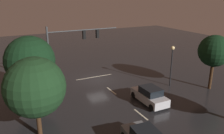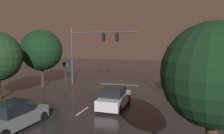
{
  "view_description": "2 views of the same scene",
  "coord_description": "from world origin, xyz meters",
  "px_view_note": "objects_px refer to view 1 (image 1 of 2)",
  "views": [
    {
      "loc": [
        10.67,
        25.27,
        10.45
      ],
      "look_at": [
        -0.58,
        2.99,
        2.47
      ],
      "focal_mm": 36.49,
      "sensor_mm": 36.0,
      "label": 1
    },
    {
      "loc": [
        -6.9,
        25.0,
        5.31
      ],
      "look_at": [
        0.02,
        1.95,
        2.57
      ],
      "focal_mm": 34.84,
      "sensor_mm": 36.0,
      "label": 2
    }
  ],
  "objects_px": {
    "tree_right_near": "(35,87)",
    "tree_right_far": "(30,61)",
    "route_sign": "(30,71)",
    "traffic_signal_assembly": "(72,44)",
    "street_lamp_left_kerb": "(172,58)",
    "tree_left_near": "(214,51)",
    "car_approaching": "(150,95)"
  },
  "relations": [
    {
      "from": "route_sign",
      "to": "tree_right_far",
      "type": "height_order",
      "value": "tree_right_far"
    },
    {
      "from": "tree_right_far",
      "to": "traffic_signal_assembly",
      "type": "bearing_deg",
      "value": -149.84
    },
    {
      "from": "street_lamp_left_kerb",
      "to": "tree_left_near",
      "type": "relative_size",
      "value": 0.77
    },
    {
      "from": "car_approaching",
      "to": "street_lamp_left_kerb",
      "type": "distance_m",
      "value": 6.1
    },
    {
      "from": "car_approaching",
      "to": "tree_right_far",
      "type": "xyz_separation_m",
      "value": [
        10.36,
        -5.32,
        3.6
      ]
    },
    {
      "from": "traffic_signal_assembly",
      "to": "route_sign",
      "type": "relative_size",
      "value": 3.25
    },
    {
      "from": "car_approaching",
      "to": "tree_left_near",
      "type": "xyz_separation_m",
      "value": [
        -8.41,
        0.15,
        3.67
      ]
    },
    {
      "from": "car_approaching",
      "to": "route_sign",
      "type": "distance_m",
      "value": 14.19
    },
    {
      "from": "tree_right_far",
      "to": "route_sign",
      "type": "bearing_deg",
      "value": -94.68
    },
    {
      "from": "tree_right_near",
      "to": "tree_right_far",
      "type": "height_order",
      "value": "tree_right_far"
    },
    {
      "from": "tree_left_near",
      "to": "tree_right_far",
      "type": "xyz_separation_m",
      "value": [
        18.76,
        -5.47,
        -0.06
      ]
    },
    {
      "from": "car_approaching",
      "to": "street_lamp_left_kerb",
      "type": "bearing_deg",
      "value": -151.85
    },
    {
      "from": "traffic_signal_assembly",
      "to": "tree_right_far",
      "type": "xyz_separation_m",
      "value": [
        5.06,
        2.94,
        -0.62
      ]
    },
    {
      "from": "route_sign",
      "to": "traffic_signal_assembly",
      "type": "bearing_deg",
      "value": 159.12
    },
    {
      "from": "route_sign",
      "to": "tree_right_far",
      "type": "bearing_deg",
      "value": 85.32
    },
    {
      "from": "traffic_signal_assembly",
      "to": "tree_right_far",
      "type": "height_order",
      "value": "traffic_signal_assembly"
    },
    {
      "from": "car_approaching",
      "to": "route_sign",
      "type": "xyz_separation_m",
      "value": [
        9.97,
        -10.04,
        1.11
      ]
    },
    {
      "from": "street_lamp_left_kerb",
      "to": "tree_right_near",
      "type": "xyz_separation_m",
      "value": [
        15.74,
        3.36,
        0.61
      ]
    },
    {
      "from": "street_lamp_left_kerb",
      "to": "traffic_signal_assembly",
      "type": "bearing_deg",
      "value": -29.09
    },
    {
      "from": "car_approaching",
      "to": "tree_left_near",
      "type": "height_order",
      "value": "tree_left_near"
    },
    {
      "from": "tree_right_near",
      "to": "tree_right_far",
      "type": "distance_m",
      "value": 6.11
    },
    {
      "from": "traffic_signal_assembly",
      "to": "car_approaching",
      "type": "relative_size",
      "value": 1.96
    },
    {
      "from": "traffic_signal_assembly",
      "to": "route_sign",
      "type": "height_order",
      "value": "traffic_signal_assembly"
    },
    {
      "from": "car_approaching",
      "to": "tree_left_near",
      "type": "bearing_deg",
      "value": 178.96
    },
    {
      "from": "street_lamp_left_kerb",
      "to": "tree_left_near",
      "type": "distance_m",
      "value": 4.61
    },
    {
      "from": "car_approaching",
      "to": "tree_left_near",
      "type": "distance_m",
      "value": 9.18
    },
    {
      "from": "car_approaching",
      "to": "tree_right_near",
      "type": "bearing_deg",
      "value": 3.99
    },
    {
      "from": "tree_left_near",
      "to": "tree_right_near",
      "type": "bearing_deg",
      "value": 1.8
    },
    {
      "from": "traffic_signal_assembly",
      "to": "tree_left_near",
      "type": "height_order",
      "value": "traffic_signal_assembly"
    },
    {
      "from": "tree_right_far",
      "to": "tree_left_near",
      "type": "bearing_deg",
      "value": 163.75
    },
    {
      "from": "tree_right_near",
      "to": "tree_right_far",
      "type": "bearing_deg",
      "value": -94.88
    },
    {
      "from": "traffic_signal_assembly",
      "to": "tree_left_near",
      "type": "bearing_deg",
      "value": 148.48
    }
  ]
}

